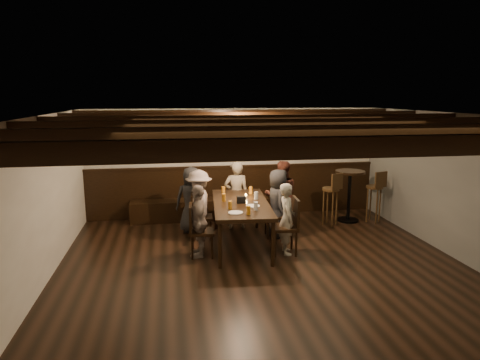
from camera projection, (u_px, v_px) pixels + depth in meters
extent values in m
plane|color=black|center=(270.00, 277.00, 6.44)|extent=(7.00, 7.00, 0.00)
plane|color=black|center=(272.00, 116.00, 5.97)|extent=(7.00, 7.00, 0.00)
plane|color=beige|center=(234.00, 162.00, 9.59)|extent=(6.50, 0.00, 6.50)
plane|color=#595856|center=(471.00, 191.00, 6.73)|extent=(0.00, 7.00, 7.00)
plane|color=beige|center=(33.00, 209.00, 5.68)|extent=(0.00, 7.00, 7.00)
cube|color=black|center=(235.00, 191.00, 9.68)|extent=(6.50, 0.08, 1.10)
cube|color=black|center=(200.00, 209.00, 9.36)|extent=(3.00, 0.45, 0.45)
cube|color=black|center=(198.00, 139.00, 9.26)|extent=(0.62, 0.12, 0.72)
cube|color=black|center=(199.00, 139.00, 9.20)|extent=(0.50, 0.02, 0.58)
cube|color=black|center=(364.00, 147.00, 3.18)|extent=(6.50, 0.10, 0.16)
cube|color=black|center=(313.00, 133.00, 4.31)|extent=(6.50, 0.10, 0.16)
cube|color=black|center=(283.00, 125.00, 5.43)|extent=(6.50, 0.10, 0.16)
cube|color=black|center=(263.00, 120.00, 6.55)|extent=(6.50, 0.10, 0.16)
cube|color=black|center=(249.00, 116.00, 7.67)|extent=(6.50, 0.10, 0.16)
cube|color=black|center=(238.00, 114.00, 8.79)|extent=(6.50, 0.10, 0.16)
sphere|color=#FFE099|center=(100.00, 121.00, 8.35)|extent=(0.07, 0.07, 0.07)
sphere|color=#FFE099|center=(171.00, 120.00, 8.58)|extent=(0.07, 0.07, 0.07)
sphere|color=#FFE099|center=(239.00, 120.00, 8.80)|extent=(0.07, 0.07, 0.07)
sphere|color=#FFE099|center=(303.00, 119.00, 9.02)|extent=(0.07, 0.07, 0.07)
sphere|color=#FFE099|center=(364.00, 118.00, 9.24)|extent=(0.07, 0.07, 0.07)
cube|color=black|center=(241.00, 204.00, 7.63)|extent=(1.13, 2.22, 0.06)
cylinder|color=black|center=(220.00, 246.00, 6.68)|extent=(0.06, 0.06, 0.74)
cylinder|color=black|center=(216.00, 211.00, 8.66)|extent=(0.06, 0.06, 0.74)
cylinder|color=black|center=(273.00, 244.00, 6.76)|extent=(0.06, 0.06, 0.74)
cylinder|color=black|center=(257.00, 210.00, 8.73)|extent=(0.06, 0.06, 0.74)
cube|color=black|center=(202.00, 217.00, 8.08)|extent=(0.43, 0.43, 0.05)
cube|color=black|center=(192.00, 205.00, 8.02)|extent=(0.07, 0.40, 0.44)
cube|color=black|center=(202.00, 232.00, 7.20)|extent=(0.44, 0.44, 0.05)
cube|color=black|center=(191.00, 218.00, 7.13)|extent=(0.07, 0.41, 0.45)
cube|color=black|center=(275.00, 216.00, 8.20)|extent=(0.42, 0.42, 0.05)
cube|color=black|center=(284.00, 204.00, 8.17)|extent=(0.07, 0.39, 0.43)
cube|color=black|center=(284.00, 228.00, 7.31)|extent=(0.48, 0.48, 0.05)
cube|color=black|center=(296.00, 212.00, 7.28)|extent=(0.08, 0.45, 0.49)
imported|color=#262628|center=(192.00, 199.00, 8.46)|extent=(0.67, 0.47, 1.31)
imported|color=gray|center=(236.00, 195.00, 8.67)|extent=(0.53, 0.37, 1.39)
imported|color=#57291E|center=(281.00, 195.00, 8.60)|extent=(0.72, 0.58, 1.41)
imported|color=gray|center=(199.00, 205.00, 8.03)|extent=(0.56, 0.89, 1.32)
imported|color=gray|center=(199.00, 221.00, 7.16)|extent=(0.36, 0.74, 1.23)
imported|color=#242426|center=(278.00, 203.00, 8.16)|extent=(0.47, 0.67, 1.31)
imported|color=#9F9887|center=(287.00, 219.00, 7.28)|extent=(0.33, 0.47, 1.23)
cylinder|color=#BF7219|center=(223.00, 190.00, 8.27)|extent=(0.07, 0.07, 0.14)
cylinder|color=#BF7219|center=(251.00, 190.00, 8.27)|extent=(0.07, 0.07, 0.14)
cylinder|color=#BF7219|center=(224.00, 197.00, 7.68)|extent=(0.07, 0.07, 0.14)
cylinder|color=silver|center=(256.00, 196.00, 7.83)|extent=(0.07, 0.07, 0.14)
cylinder|color=#BF7219|center=(230.00, 205.00, 7.15)|extent=(0.07, 0.07, 0.14)
cylinder|color=silver|center=(256.00, 206.00, 7.09)|extent=(0.07, 0.07, 0.14)
cylinder|color=#BF7219|center=(248.00, 210.00, 6.83)|extent=(0.07, 0.07, 0.14)
cylinder|color=white|center=(236.00, 213.00, 6.93)|extent=(0.24, 0.24, 0.01)
cylinder|color=white|center=(253.00, 206.00, 7.34)|extent=(0.24, 0.24, 0.01)
cube|color=black|center=(241.00, 200.00, 7.56)|extent=(0.15, 0.10, 0.12)
cylinder|color=beige|center=(246.00, 197.00, 7.92)|extent=(0.05, 0.05, 0.05)
cylinder|color=black|center=(348.00, 220.00, 9.28)|extent=(0.46, 0.46, 0.04)
cylinder|color=black|center=(349.00, 197.00, 9.18)|extent=(0.07, 0.07, 1.04)
cylinder|color=black|center=(350.00, 172.00, 9.07)|extent=(0.62, 0.62, 0.05)
cylinder|color=#382511|center=(331.00, 189.00, 8.86)|extent=(0.35, 0.35, 0.05)
cube|color=#382511|center=(337.00, 182.00, 8.69)|extent=(0.29, 0.16, 0.33)
cylinder|color=#382511|center=(375.00, 187.00, 9.07)|extent=(0.35, 0.35, 0.05)
cube|color=#382511|center=(381.00, 180.00, 8.89)|extent=(0.31, 0.12, 0.33)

